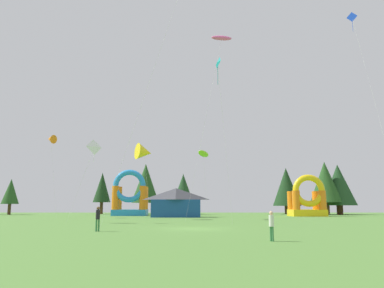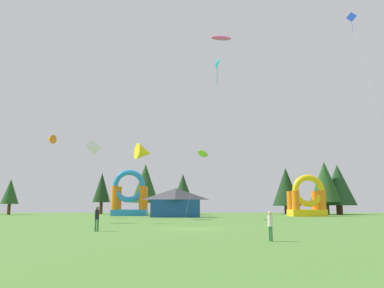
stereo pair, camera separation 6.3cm
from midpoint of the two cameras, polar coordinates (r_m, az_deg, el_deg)
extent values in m
plane|color=#548438|center=(30.06, 0.11, -12.83)|extent=(120.00, 120.00, 0.00)
cone|color=orange|center=(59.32, -20.99, 0.71)|extent=(1.77, 1.76, 1.43)
cylinder|color=silver|center=(59.30, -20.62, -4.91)|extent=(0.89, 1.71, 11.51)
pyramid|color=blue|center=(53.75, 23.12, 17.30)|extent=(0.88, 0.59, 0.93)
cylinder|color=blue|center=(53.29, 23.17, 16.44)|extent=(0.04, 0.04, 1.85)
cylinder|color=silver|center=(47.45, 26.22, 4.81)|extent=(1.55, 5.47, 25.25)
ellipsoid|color=#EA599E|center=(49.44, 4.36, 15.86)|extent=(2.98, 1.97, 0.99)
cylinder|color=silver|center=(44.88, 1.73, 3.03)|extent=(4.55, 1.60, 22.84)
cylinder|color=silver|center=(32.70, -7.09, 8.43)|extent=(7.37, 0.49, 23.55)
ellipsoid|color=#8CD826|center=(49.05, 1.56, -1.50)|extent=(2.06, 2.80, 1.20)
cylinder|color=silver|center=(49.29, 1.90, -6.49)|extent=(0.61, 1.26, 8.49)
cone|color=yellow|center=(49.80, -7.52, -1.26)|extent=(2.95, 2.96, 2.37)
cylinder|color=silver|center=(48.21, -7.09, -6.22)|extent=(1.22, 2.25, 8.74)
pyramid|color=#0C7F7A|center=(37.27, 3.64, 12.27)|extent=(0.63, 0.97, 0.91)
cylinder|color=#0C7F7A|center=(36.90, 3.76, 10.65)|extent=(0.04, 0.04, 2.19)
cylinder|color=silver|center=(36.78, 4.89, -0.02)|extent=(1.55, 3.12, 15.52)
pyramid|color=white|center=(40.92, -14.88, -0.47)|extent=(1.32, 1.21, 1.28)
cylinder|color=white|center=(40.89, -14.98, -1.57)|extent=(0.04, 0.04, 1.53)
cylinder|color=silver|center=(41.10, -16.92, -5.98)|extent=(2.68, 0.28, 7.89)
cylinder|color=#33723F|center=(27.80, -14.67, -11.96)|extent=(0.15, 0.15, 0.84)
cylinder|color=#33723F|center=(27.80, -14.32, -11.98)|extent=(0.15, 0.15, 0.84)
cylinder|color=black|center=(27.77, -14.43, -10.41)|extent=(0.37, 0.37, 0.67)
sphere|color=brown|center=(27.76, -14.39, -9.49)|extent=(0.23, 0.23, 0.23)
cylinder|color=#33723F|center=(20.20, 12.00, -13.33)|extent=(0.15, 0.15, 0.75)
cylinder|color=#33723F|center=(20.32, 11.73, -13.31)|extent=(0.15, 0.15, 0.75)
cylinder|color=silver|center=(20.22, 11.80, -11.43)|extent=(0.36, 0.36, 0.59)
sphere|color=#D8AD84|center=(20.21, 11.76, -10.31)|extent=(0.20, 0.20, 0.20)
cube|color=#268CD8|center=(65.98, -9.66, -10.31)|extent=(5.80, 4.08, 1.02)
cylinder|color=orange|center=(64.95, -11.86, -8.05)|extent=(1.14, 1.14, 3.98)
cylinder|color=orange|center=(64.18, -7.74, -8.15)|extent=(1.14, 1.14, 3.98)
cylinder|color=orange|center=(67.83, -11.36, -8.11)|extent=(1.14, 1.14, 3.98)
cylinder|color=orange|center=(67.09, -7.41, -8.20)|extent=(1.14, 1.14, 3.98)
torus|color=#268CD8|center=(64.59, -9.76, -6.34)|extent=(5.57, 0.91, 5.57)
cube|color=yellow|center=(64.74, 16.99, -10.04)|extent=(5.44, 4.35, 1.08)
cylinder|color=orange|center=(62.64, 15.46, -8.27)|extent=(1.22, 1.22, 3.02)
cylinder|color=orange|center=(63.90, 19.14, -8.11)|extent=(1.22, 1.22, 3.02)
cylinder|color=orange|center=(65.67, 14.72, -8.33)|extent=(1.22, 1.22, 3.02)
cylinder|color=orange|center=(66.87, 18.25, -8.18)|extent=(1.22, 1.22, 3.02)
torus|color=yellow|center=(63.27, 17.25, -6.83)|extent=(5.19, 0.98, 5.19)
cube|color=#19478C|center=(57.17, -2.66, -9.81)|extent=(7.31, 3.39, 2.61)
pyramid|color=#3F3F47|center=(57.19, -2.64, -7.64)|extent=(7.31, 3.39, 1.73)
cylinder|color=#4C331E|center=(79.01, -26.37, -8.94)|extent=(0.57, 0.57, 1.99)
cone|color=#234C1E|center=(79.05, -26.20, -6.52)|extent=(3.18, 3.18, 4.72)
cylinder|color=#4C331E|center=(77.37, -13.90, -9.51)|extent=(0.62, 0.62, 2.34)
cone|color=#193819|center=(77.45, -13.78, -6.46)|extent=(3.47, 3.47, 5.90)
cylinder|color=#4C331E|center=(76.16, -7.39, -9.75)|extent=(0.99, 0.99, 2.23)
cone|color=#234C1E|center=(76.28, -7.31, -5.97)|extent=(5.50, 5.50, 7.82)
cylinder|color=#4C331E|center=(72.53, -1.56, -9.76)|extent=(0.68, 0.68, 2.45)
cone|color=#1E4221|center=(72.60, -1.54, -6.69)|extent=(3.78, 3.78, 5.34)
cylinder|color=#4C331E|center=(78.34, 14.20, -9.75)|extent=(1.01, 1.01, 1.62)
cone|color=#193819|center=(78.42, 14.06, -6.37)|extent=(5.59, 5.59, 7.65)
cylinder|color=#4C331E|center=(75.07, 19.74, -9.28)|extent=(1.05, 1.05, 2.29)
cone|color=#234C1E|center=(75.18, 19.53, -5.49)|extent=(5.85, 5.85, 7.67)
cylinder|color=#4C331E|center=(76.90, 21.51, -9.37)|extent=(1.16, 1.16, 1.73)
cone|color=#1E4221|center=(76.99, 21.31, -5.84)|extent=(6.42, 6.42, 7.79)
camera|label=1|loc=(0.03, -89.95, -0.01)|focal=34.84mm
camera|label=2|loc=(0.03, 90.05, 0.01)|focal=34.84mm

